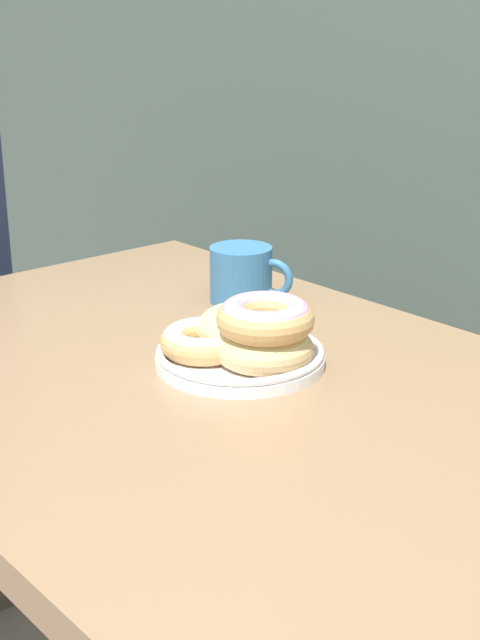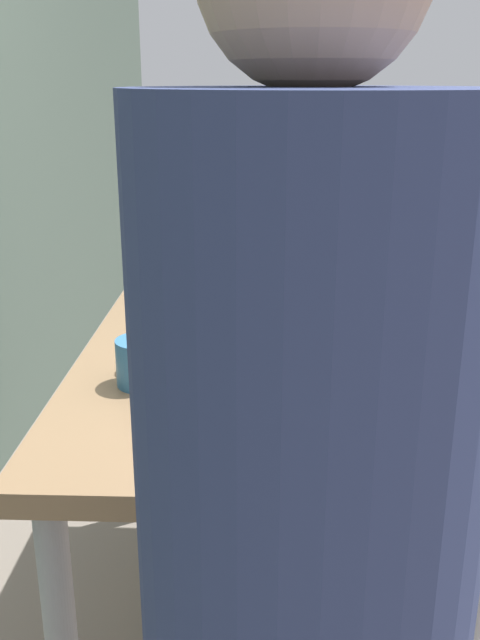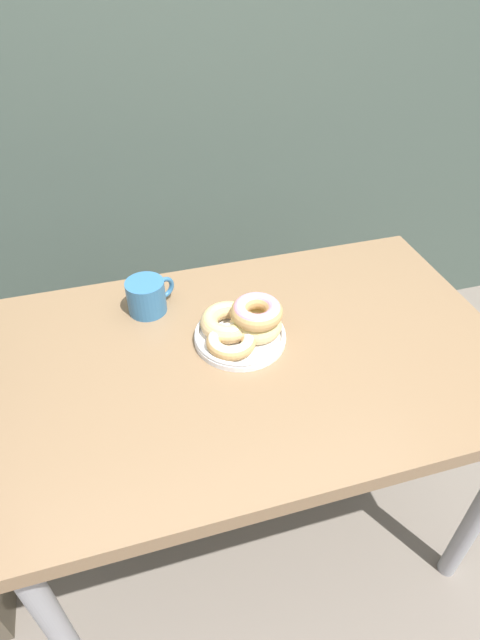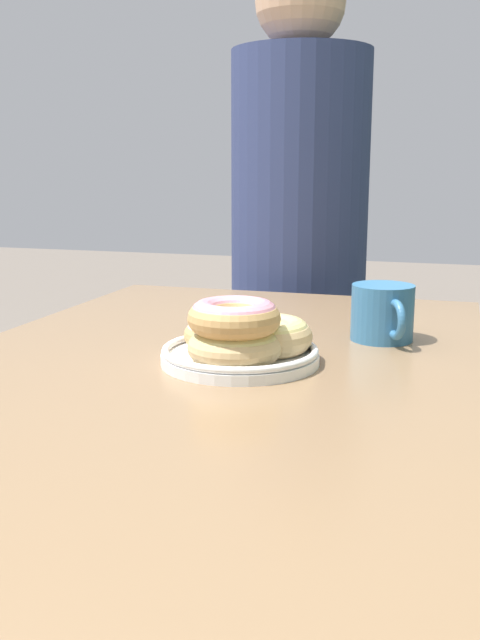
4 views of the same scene
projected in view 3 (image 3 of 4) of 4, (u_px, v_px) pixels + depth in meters
ground_plane at (270, 581)px, 1.48m from camera, size 14.00×14.00×0.00m
wall_back at (165, 9)px, 1.47m from camera, size 8.00×0.05×2.60m
dining_table at (255, 378)px, 1.19m from camera, size 1.16×0.74×0.76m
donut_plate at (242, 326)px, 1.15m from camera, size 0.24×0.22×0.09m
coffee_mug at (147, 296)px, 1.23m from camera, size 0.12×0.10×0.09m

